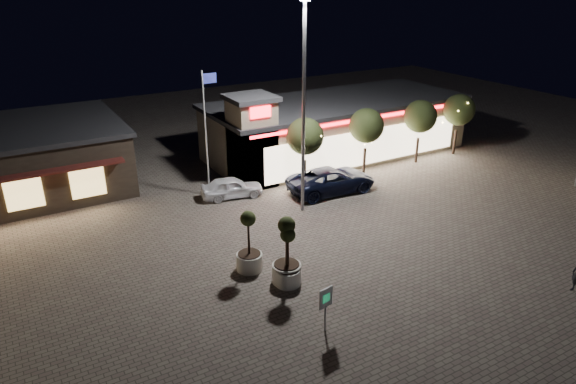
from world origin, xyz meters
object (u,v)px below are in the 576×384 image
white_sedan (232,187)px  planter_mid (288,267)px  pickup_truck (331,180)px  planter_left (249,252)px  valet_sign (326,301)px

white_sedan → planter_mid: 10.71m
pickup_truck → planter_left: planter_left is taller
pickup_truck → planter_mid: bearing=139.1°
pickup_truck → planter_mid: planter_mid is taller
pickup_truck → white_sedan: pickup_truck is taller
white_sedan → planter_left: bearing=171.9°
pickup_truck → valet_sign: bearing=148.2°
white_sedan → valet_sign: (-2.35, -14.19, 0.73)m
pickup_truck → planter_mid: (-7.97, -8.06, 0.08)m
pickup_truck → valet_sign: 14.42m
planter_left → valet_sign: size_ratio=1.55×
pickup_truck → white_sedan: (-6.03, 2.47, -0.15)m
planter_mid → valet_sign: size_ratio=1.45×
white_sedan → planter_mid: (-1.94, -10.53, 0.23)m
planter_mid → pickup_truck: bearing=45.3°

